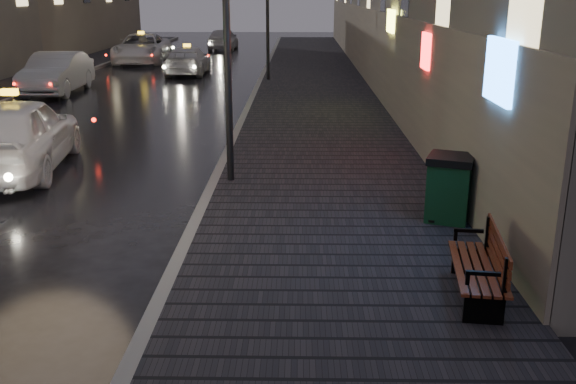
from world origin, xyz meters
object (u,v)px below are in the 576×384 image
taxi_near (15,134)px  car_far (223,39)px  lamp_near (226,13)px  bench (483,266)px  trash_bin (449,187)px  taxi_far (142,48)px  taxi_mid (188,61)px  lamp_far (267,1)px  car_left_mid (56,73)px

taxi_near → car_far: bearing=-99.2°
lamp_near → bench: (3.74, -5.28, -2.91)m
trash_bin → taxi_near: 9.47m
taxi_far → taxi_mid: bearing=-60.1°
lamp_far → trash_bin: size_ratio=4.69×
car_far → taxi_far: bearing=68.3°
car_left_mid → car_far: bearing=76.0°
lamp_far → taxi_near: size_ratio=1.04×
trash_bin → car_left_mid: 19.39m
bench → taxi_mid: size_ratio=0.38×
taxi_near → lamp_near: bearing=160.3°
lamp_far → taxi_mid: (-4.07, 2.90, -2.82)m
taxi_far → car_left_mid: bearing=-96.5°
lamp_near → lamp_far: 16.00m
taxi_far → car_far: 9.30m
trash_bin → taxi_mid: size_ratio=0.24×
trash_bin → car_left_mid: (-12.19, 15.08, 0.07)m
bench → car_left_mid: size_ratio=0.36×
trash_bin → taxi_far: taxi_far is taller
taxi_near → taxi_far: 23.37m
lamp_far → car_left_mid: bearing=-158.3°
bench → trash_bin: bearing=93.3°
lamp_near → car_far: (-3.95, 32.84, -2.74)m
lamp_near → car_left_mid: size_ratio=1.09×
trash_bin → taxi_mid: 22.72m
taxi_near → taxi_mid: taxi_near is taller
lamp_near → taxi_near: (-4.88, 1.06, -2.63)m
taxi_mid → taxi_far: size_ratio=0.79×
trash_bin → taxi_far: size_ratio=0.19×
car_left_mid → taxi_far: bearing=84.8°
trash_bin → car_far: car_far is taller
lamp_near → taxi_far: lamp_near is taller
taxi_far → car_far: size_ratio=1.33×
taxi_mid → taxi_far: (-3.50, 5.38, 0.14)m
taxi_near → car_left_mid: bearing=-81.4°
lamp_far → trash_bin: (3.95, -18.36, -2.77)m
taxi_near → car_left_mid: (-3.36, 11.66, -0.07)m
bench → taxi_far: bearing=118.3°
bench → taxi_far: 31.65m
taxi_mid → taxi_far: taxi_far is taller
car_far → taxi_mid: bearing=90.8°
trash_bin → lamp_far: bearing=122.4°
bench → taxi_mid: (-7.81, 24.18, 0.09)m
taxi_mid → car_far: 13.94m
lamp_far → car_far: lamp_far is taller
lamp_far → taxi_near: lamp_far is taller
lamp_far → car_left_mid: size_ratio=1.09×
bench → lamp_near: bearing=132.7°
trash_bin → car_far: bearing=122.9°
taxi_mid → trash_bin: bearing=109.9°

